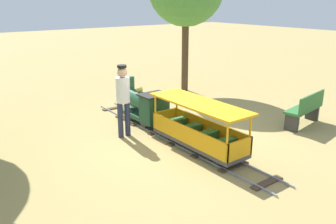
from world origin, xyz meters
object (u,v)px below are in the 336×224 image
(passenger_car, at_px, (198,130))
(conductor_person, at_px, (123,95))
(park_bench, at_px, (305,109))
(locomotive, at_px, (145,105))

(passenger_car, xyz_separation_m, conductor_person, (-0.83, 1.54, 0.53))
(conductor_person, height_order, park_bench, conductor_person)
(locomotive, distance_m, park_bench, 3.88)
(passenger_car, relative_size, park_bench, 1.75)
(conductor_person, xyz_separation_m, park_bench, (3.86, -2.02, -0.54))
(passenger_car, distance_m, park_bench, 3.07)
(locomotive, xyz_separation_m, park_bench, (3.04, -2.42, -0.07))
(passenger_car, height_order, conductor_person, conductor_person)
(locomotive, relative_size, passenger_car, 0.61)
(conductor_person, bearing_deg, locomotive, 25.78)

